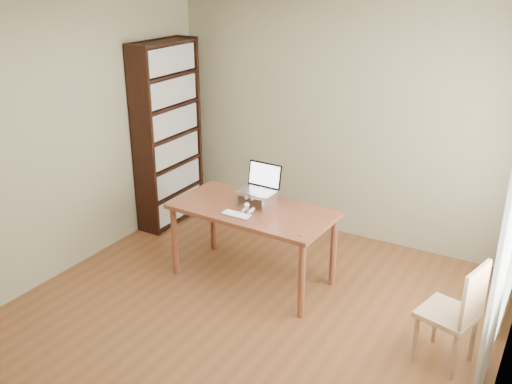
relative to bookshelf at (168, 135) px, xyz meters
name	(u,v)px	position (x,y,z in m)	size (l,w,h in m)	color
room	(234,187)	(1.86, -1.54, 0.25)	(4.04, 4.54, 2.64)	brown
bookshelf	(168,135)	(0.00, 0.00, 0.00)	(0.30, 0.90, 2.10)	black
desk	(253,217)	(1.54, -0.72, -0.39)	(1.54, 0.81, 0.75)	brown
laptop_stand	(257,197)	(1.54, -0.64, -0.22)	(0.32, 0.25, 0.13)	#BCBEC1
laptop	(260,184)	(1.54, -0.58, -0.11)	(0.36, 0.30, 0.25)	#BCBEC1
keyboard	(236,215)	(1.50, -0.94, -0.29)	(0.28, 0.12, 0.02)	#BCBEC1
coaster	(304,234)	(2.19, -0.98, -0.30)	(0.11, 0.11, 0.01)	brown
cat	(258,197)	(1.54, -0.61, -0.23)	(0.26, 0.49, 0.16)	#413833
chair	(458,310)	(3.50, -1.03, -0.58)	(0.47, 0.47, 0.88)	tan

